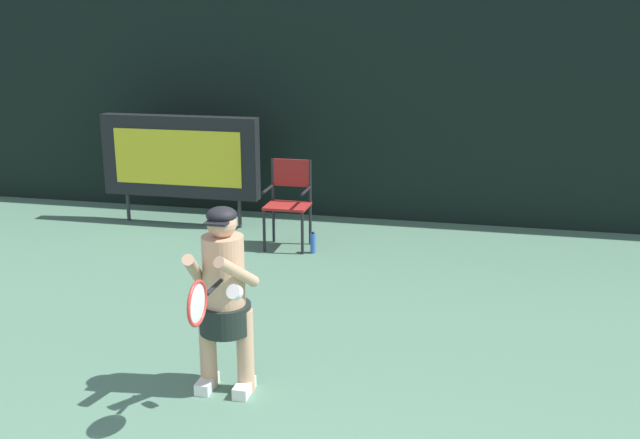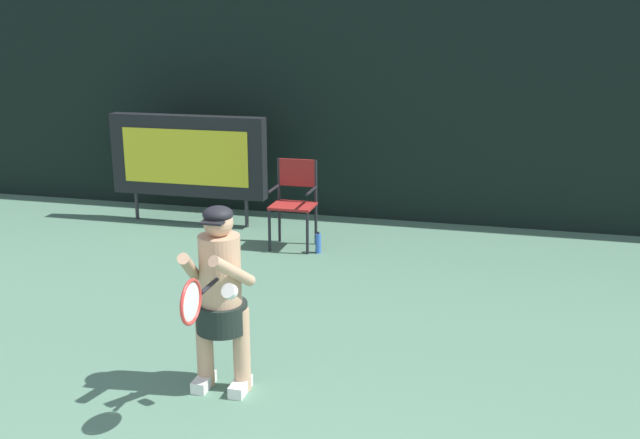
{
  "view_description": "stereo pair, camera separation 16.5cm",
  "coord_description": "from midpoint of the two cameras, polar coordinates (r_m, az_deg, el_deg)",
  "views": [
    {
      "loc": [
        0.67,
        -1.37,
        2.74
      ],
      "look_at": [
        -0.68,
        4.54,
        1.05
      ],
      "focal_mm": 40.46,
      "sensor_mm": 36.0,
      "label": 1
    },
    {
      "loc": [
        0.83,
        -1.34,
        2.74
      ],
      "look_at": [
        -0.68,
        4.54,
        1.05
      ],
      "focal_mm": 40.46,
      "sensor_mm": 36.0,
      "label": 2
    }
  ],
  "objects": [
    {
      "name": "water_bottle",
      "position": [
        8.73,
        -1.09,
        -1.9
      ],
      "size": [
        0.07,
        0.07,
        0.27
      ],
      "color": "blue",
      "rests_on": "ground"
    },
    {
      "name": "backdrop_screen",
      "position": [
        9.93,
        8.6,
        10.01
      ],
      "size": [
        18.0,
        0.12,
        3.66
      ],
      "color": "black",
      "rests_on": "ground"
    },
    {
      "name": "umpire_chair",
      "position": [
        8.87,
        -3.03,
        1.7
      ],
      "size": [
        0.52,
        0.44,
        1.08
      ],
      "color": "black",
      "rests_on": "ground"
    },
    {
      "name": "tennis_player",
      "position": [
        5.42,
        -8.48,
        -5.85
      ],
      "size": [
        0.53,
        0.61,
        1.44
      ],
      "color": "white",
      "rests_on": "ground"
    },
    {
      "name": "scoreboard",
      "position": [
        9.98,
        -11.48,
        4.89
      ],
      "size": [
        2.2,
        0.21,
        1.5
      ],
      "color": "black",
      "rests_on": "ground"
    },
    {
      "name": "tennis_racket",
      "position": [
        4.83,
        -10.55,
        -6.44
      ],
      "size": [
        0.03,
        0.6,
        0.31
      ],
      "rotation": [
        0.0,
        0.0,
        0.08
      ],
      "color": "black"
    }
  ]
}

